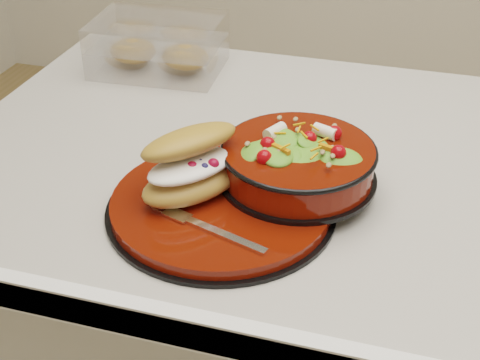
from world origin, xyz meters
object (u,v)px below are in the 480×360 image
(pastry_box, at_px, (158,46))
(dinner_plate, at_px, (221,205))
(croissant, at_px, (193,165))
(salad_bowl, at_px, (298,158))
(fork, at_px, (210,229))

(pastry_box, bearing_deg, dinner_plate, -61.88)
(dinner_plate, bearing_deg, croissant, 172.86)
(dinner_plate, relative_size, salad_bowl, 1.41)
(dinner_plate, relative_size, croissant, 1.73)
(salad_bowl, height_order, pastry_box, salad_bowl)
(dinner_plate, xyz_separation_m, salad_bowl, (0.08, 0.07, 0.04))
(croissant, bearing_deg, fork, -109.97)
(salad_bowl, height_order, fork, salad_bowl)
(pastry_box, bearing_deg, salad_bowl, -48.40)
(dinner_plate, xyz_separation_m, fork, (0.01, -0.07, 0.01))
(salad_bowl, xyz_separation_m, croissant, (-0.12, -0.07, 0.01))
(dinner_plate, distance_m, salad_bowl, 0.12)
(dinner_plate, distance_m, croissant, 0.06)
(dinner_plate, height_order, pastry_box, pastry_box)
(salad_bowl, relative_size, pastry_box, 0.89)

